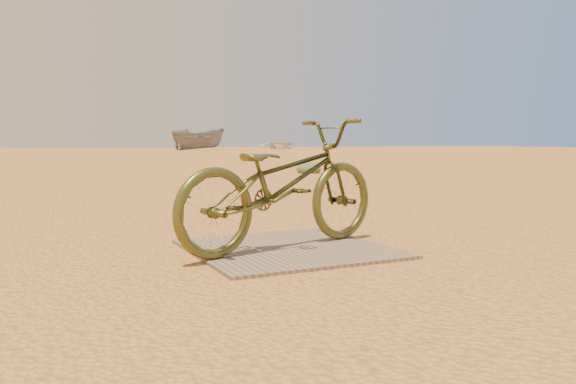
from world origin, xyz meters
name	(u,v)px	position (x,y,z in m)	size (l,w,h in m)	color
ground	(251,251)	(0.00, 0.00, 0.00)	(120.00, 120.00, 0.00)	#DE8D47
plywood_board	(288,249)	(0.24, -0.09, 0.01)	(1.33, 1.32, 0.02)	#826D58
bicycle	(283,183)	(0.20, -0.10, 0.48)	(0.61, 1.74, 0.91)	#4D4E22
boat_mid_right	(199,139)	(12.17, 41.85, 0.91)	(1.77, 4.71, 1.82)	gray
boat_far_right	(280,144)	(21.74, 46.25, 0.50)	(3.46, 4.84, 1.00)	silver
kale_b	(309,173)	(4.86, 8.34, 0.00)	(0.59, 0.59, 0.32)	#59714E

